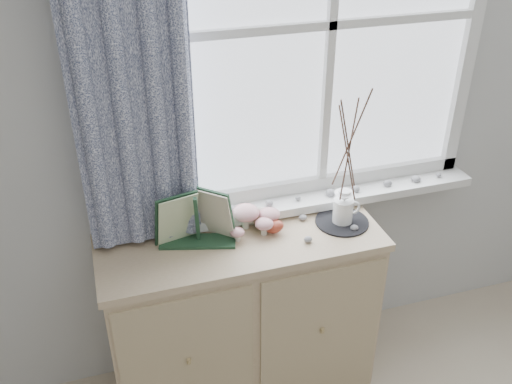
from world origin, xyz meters
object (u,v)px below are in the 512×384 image
toadstool_cluster (254,217)px  botanical_book (198,221)px  sideboard (243,316)px  twig_pitcher (349,145)px

toadstool_cluster → botanical_book: bearing=-167.9°
botanical_book → toadstool_cluster: bearing=27.6°
sideboard → toadstool_cluster: bearing=38.8°
botanical_book → twig_pitcher: size_ratio=0.55×
sideboard → twig_pitcher: (0.46, -0.00, 0.80)m
botanical_book → twig_pitcher: bearing=14.7°
sideboard → toadstool_cluster: 0.50m
twig_pitcher → botanical_book: bearing=-176.9°
botanical_book → twig_pitcher: twig_pitcher is taller
sideboard → toadstool_cluster: (0.07, 0.06, 0.49)m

